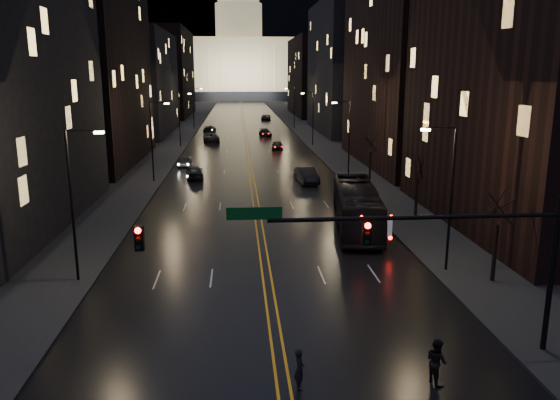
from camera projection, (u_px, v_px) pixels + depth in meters
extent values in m
plane|color=black|center=(280.00, 363.00, 22.91)|extent=(900.00, 900.00, 0.00)
cube|color=black|center=(243.00, 118.00, 149.16)|extent=(20.00, 320.00, 0.02)
cube|color=black|center=(191.00, 118.00, 148.08)|extent=(8.00, 320.00, 0.16)
cube|color=black|center=(294.00, 118.00, 150.21)|extent=(8.00, 320.00, 0.16)
cube|color=orange|center=(243.00, 118.00, 149.16)|extent=(0.62, 320.00, 0.01)
cube|color=black|center=(86.00, 57.00, 70.60)|extent=(12.00, 30.00, 28.00)
cube|color=black|center=(139.00, 83.00, 108.40)|extent=(12.00, 34.00, 20.00)
cube|color=black|center=(168.00, 73.00, 154.57)|extent=(12.00, 40.00, 24.00)
cube|color=black|center=(536.00, 72.00, 41.22)|extent=(12.00, 26.00, 24.00)
cube|color=black|center=(415.00, 16.00, 68.78)|extent=(12.00, 30.00, 38.00)
cube|color=black|center=(347.00, 68.00, 110.92)|extent=(12.00, 34.00, 26.00)
cube|color=black|center=(314.00, 77.00, 157.99)|extent=(12.00, 40.00, 22.00)
cube|color=black|center=(240.00, 95.00, 265.26)|extent=(90.00, 50.00, 4.00)
cube|color=#ECCE89|center=(239.00, 65.00, 262.10)|extent=(80.00, 36.00, 24.00)
cylinder|color=#D6C18A|center=(239.00, 21.00, 257.59)|extent=(22.00, 22.00, 16.00)
cylinder|color=black|center=(551.00, 276.00, 22.99)|extent=(0.24, 0.24, 7.00)
cylinder|color=black|center=(416.00, 218.00, 21.93)|extent=(12.00, 0.18, 0.18)
cube|color=black|center=(139.00, 238.00, 21.22)|extent=(0.35, 0.30, 1.00)
cube|color=black|center=(366.00, 233.00, 21.91)|extent=(0.35, 0.30, 1.00)
sphere|color=#FF0705|center=(138.00, 231.00, 20.97)|extent=(0.24, 0.24, 0.24)
sphere|color=#FF0705|center=(368.00, 226.00, 21.66)|extent=(0.24, 0.24, 0.24)
cube|color=#053F14|center=(254.00, 213.00, 21.36)|extent=(2.20, 0.06, 0.50)
cylinder|color=black|center=(451.00, 200.00, 32.44)|extent=(0.16, 0.16, 9.00)
cylinder|color=black|center=(441.00, 128.00, 31.40)|extent=(1.80, 0.10, 0.10)
cube|color=#FAD196|center=(426.00, 130.00, 31.36)|extent=(0.50, 0.25, 0.15)
cylinder|color=black|center=(72.00, 207.00, 30.77)|extent=(0.16, 0.16, 9.00)
cylinder|color=black|center=(82.00, 131.00, 29.86)|extent=(1.80, 0.10, 0.10)
cube|color=#FAD196|center=(99.00, 132.00, 29.96)|extent=(0.50, 0.25, 0.15)
cylinder|color=black|center=(349.00, 140.00, 61.58)|extent=(0.16, 0.16, 9.00)
cylinder|color=black|center=(342.00, 102.00, 60.54)|extent=(1.80, 0.10, 0.10)
cube|color=#FAD196|center=(334.00, 103.00, 60.49)|extent=(0.50, 0.25, 0.15)
cylinder|color=black|center=(152.00, 142.00, 59.90)|extent=(0.16, 0.16, 9.00)
cylinder|color=black|center=(158.00, 103.00, 59.00)|extent=(1.80, 0.10, 0.10)
cube|color=#FAD196|center=(167.00, 104.00, 59.09)|extent=(0.50, 0.25, 0.15)
cylinder|color=black|center=(313.00, 119.00, 90.71)|extent=(0.16, 0.16, 9.00)
cylinder|color=black|center=(308.00, 93.00, 89.68)|extent=(1.80, 0.10, 0.10)
cube|color=#FAD196|center=(302.00, 93.00, 89.63)|extent=(0.50, 0.25, 0.15)
cylinder|color=black|center=(179.00, 120.00, 89.04)|extent=(0.16, 0.16, 9.00)
cylinder|color=black|center=(184.00, 93.00, 88.14)|extent=(1.80, 0.10, 0.10)
cube|color=#FAD196|center=(190.00, 94.00, 88.23)|extent=(0.50, 0.25, 0.15)
cylinder|color=black|center=(294.00, 108.00, 119.85)|extent=(0.16, 0.16, 9.00)
cylinder|color=black|center=(290.00, 88.00, 118.81)|extent=(1.80, 0.10, 0.10)
cube|color=#FAD196|center=(286.00, 89.00, 118.77)|extent=(0.50, 0.25, 0.15)
cylinder|color=black|center=(193.00, 109.00, 118.18)|extent=(0.16, 0.16, 9.00)
cylinder|color=black|center=(197.00, 88.00, 117.27)|extent=(1.80, 0.10, 0.10)
cube|color=#FAD196|center=(201.00, 89.00, 117.37)|extent=(0.50, 0.25, 0.15)
cylinder|color=black|center=(495.00, 254.00, 31.27)|extent=(0.24, 0.24, 3.50)
cylinder|color=black|center=(416.00, 199.00, 44.87)|extent=(0.24, 0.24, 3.50)
cylinder|color=black|center=(370.00, 167.00, 60.41)|extent=(0.24, 0.24, 3.50)
imported|color=black|center=(357.00, 207.00, 42.20)|extent=(4.58, 12.97, 3.54)
imported|color=black|center=(194.00, 172.00, 62.84)|extent=(2.45, 4.95, 1.62)
imported|color=black|center=(185.00, 162.00, 70.85)|extent=(1.55, 4.10, 1.34)
imported|color=black|center=(211.00, 138.00, 96.46)|extent=(3.19, 6.13, 1.65)
imported|color=black|center=(210.00, 129.00, 112.61)|extent=(2.64, 5.34, 1.49)
imported|color=black|center=(306.00, 175.00, 60.52)|extent=(2.42, 5.40, 1.72)
imported|color=black|center=(277.00, 146.00, 86.51)|extent=(2.00, 4.46, 1.49)
imported|color=black|center=(265.00, 133.00, 105.46)|extent=(2.48, 5.05, 1.41)
imported|color=black|center=(266.00, 117.00, 142.69)|extent=(2.74, 5.43, 1.47)
imported|color=black|center=(299.00, 369.00, 20.82)|extent=(0.43, 0.63, 1.66)
imported|color=black|center=(437.00, 361.00, 21.21)|extent=(0.73, 1.01, 1.86)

